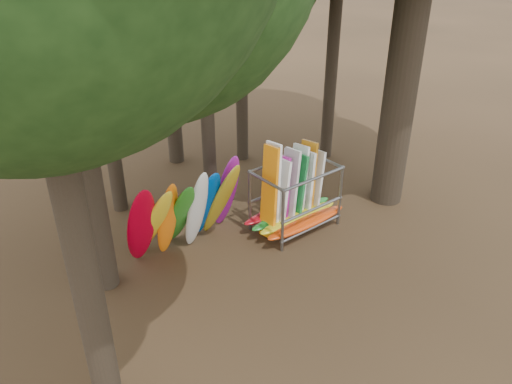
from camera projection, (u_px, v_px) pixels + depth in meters
ground at (305, 246)px, 14.68m from camera, size 120.00×120.00×0.00m
kayak_row at (187, 211)px, 13.87m from camera, size 3.74×2.12×2.93m
storage_rack at (295, 200)px, 15.20m from camera, size 3.17×1.62×2.90m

